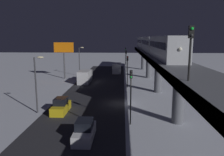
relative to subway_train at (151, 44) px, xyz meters
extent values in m
plane|color=silver|center=(6.72, 20.42, -8.62)|extent=(240.00, 240.00, 0.00)
cube|color=#28282D|center=(11.71, 20.42, -8.62)|extent=(11.00, 92.50, 0.01)
cube|color=slate|center=(0.00, 20.42, -2.18)|extent=(5.00, 92.50, 0.80)
cube|color=#38383D|center=(2.38, 20.42, -2.18)|extent=(0.24, 90.65, 0.80)
cylinder|color=slate|center=(0.00, -18.13, -5.60)|extent=(1.40, 1.40, 6.04)
cylinder|color=slate|center=(0.00, -2.71, -5.60)|extent=(1.40, 1.40, 6.04)
cylinder|color=slate|center=(0.00, 12.71, -5.60)|extent=(1.40, 1.40, 6.04)
cylinder|color=slate|center=(0.00, 28.12, -5.60)|extent=(1.40, 1.40, 6.04)
cube|color=#B7BABF|center=(0.00, 18.60, -0.08)|extent=(2.90, 18.00, 3.40)
cube|color=black|center=(0.00, 18.60, 0.33)|extent=(2.94, 16.20, 0.90)
cube|color=#B7BABF|center=(0.00, 0.00, -0.08)|extent=(2.90, 18.00, 3.40)
cube|color=black|center=(0.00, 0.00, 0.33)|extent=(2.94, 16.20, 0.90)
cube|color=#B7BABF|center=(0.00, -18.60, -0.08)|extent=(2.90, 18.00, 3.40)
cube|color=black|center=(0.00, -18.60, 0.33)|extent=(2.94, 16.20, 0.90)
sphere|color=white|center=(0.00, 27.65, 0.09)|extent=(0.44, 0.44, 0.44)
cylinder|color=black|center=(1.67, 37.30, -0.18)|extent=(0.16, 0.16, 3.20)
cube|color=black|center=(1.67, 37.30, 1.77)|extent=(0.36, 0.28, 0.90)
sphere|color=#19F23F|center=(1.67, 37.46, 2.00)|extent=(0.22, 0.22, 0.22)
sphere|color=#333333|center=(1.67, 37.46, 1.54)|extent=(0.22, 0.22, 0.22)
cube|color=gold|center=(14.91, 24.94, -8.07)|extent=(1.80, 4.43, 1.10)
cube|color=black|center=(14.91, 24.94, -7.08)|extent=(1.58, 2.13, 0.87)
cube|color=silver|center=(10.31, 33.01, -8.07)|extent=(1.80, 4.48, 1.10)
cube|color=black|center=(10.31, 33.01, -7.08)|extent=(1.58, 2.15, 0.87)
cube|color=#B2B2B7|center=(8.31, -14.00, -7.42)|extent=(2.30, 2.20, 2.40)
cube|color=silver|center=(8.31, -10.20, -7.22)|extent=(2.40, 5.00, 2.80)
cube|color=#B2B2B7|center=(15.11, 1.10, -7.42)|extent=(2.30, 2.20, 2.40)
cube|color=silver|center=(15.11, 4.90, -7.22)|extent=(2.40, 5.00, 2.80)
cylinder|color=#2D2D2D|center=(5.61, 28.94, -5.87)|extent=(0.16, 0.16, 5.50)
cube|color=black|center=(5.61, 28.94, -2.67)|extent=(0.32, 0.32, 0.90)
sphere|color=black|center=(5.61, 29.12, -2.37)|extent=(0.20, 0.20, 0.20)
sphere|color=black|center=(5.61, 29.12, -2.67)|extent=(0.20, 0.20, 0.20)
sphere|color=#19E53F|center=(5.61, 29.12, -2.97)|extent=(0.20, 0.20, 0.20)
cylinder|color=#2D2D2D|center=(5.61, 9.07, -5.87)|extent=(0.16, 0.16, 5.50)
cube|color=black|center=(5.61, 9.07, -2.67)|extent=(0.32, 0.32, 0.90)
sphere|color=red|center=(5.61, 9.25, -2.37)|extent=(0.20, 0.20, 0.20)
sphere|color=black|center=(5.61, 9.25, -2.67)|extent=(0.20, 0.20, 0.20)
sphere|color=black|center=(5.61, 9.25, -2.97)|extent=(0.20, 0.20, 0.20)
cylinder|color=#2D2D2D|center=(5.61, -10.81, -5.87)|extent=(0.16, 0.16, 5.50)
cube|color=black|center=(5.61, -10.81, -2.67)|extent=(0.32, 0.32, 0.90)
sphere|color=black|center=(5.61, -10.63, -2.37)|extent=(0.20, 0.20, 0.20)
sphere|color=yellow|center=(5.61, -10.63, -2.67)|extent=(0.20, 0.20, 0.20)
sphere|color=black|center=(5.61, -10.63, -2.97)|extent=(0.20, 0.20, 0.20)
cylinder|color=#2D2D2D|center=(5.61, -30.68, -5.87)|extent=(0.16, 0.16, 5.50)
cube|color=black|center=(5.61, -30.68, -2.67)|extent=(0.32, 0.32, 0.90)
sphere|color=black|center=(5.61, -30.50, -2.37)|extent=(0.20, 0.20, 0.20)
sphere|color=black|center=(5.61, -30.50, -2.67)|extent=(0.20, 0.20, 0.20)
sphere|color=#19E53F|center=(5.61, -30.50, -2.97)|extent=(0.20, 0.20, 0.20)
cylinder|color=#4C4C51|center=(20.96, -0.54, -5.37)|extent=(0.36, 0.36, 6.50)
cube|color=orange|center=(20.96, -0.54, -0.92)|extent=(4.80, 0.30, 2.40)
cylinder|color=#38383D|center=(18.01, 25.42, -4.87)|extent=(0.20, 0.20, 7.50)
ellipsoid|color=#F4E5B2|center=(17.21, 25.42, -1.12)|extent=(0.90, 0.44, 0.30)
cylinder|color=#38383D|center=(18.01, -4.58, -4.87)|extent=(0.20, 0.20, 7.50)
ellipsoid|color=#F4E5B2|center=(17.21, -4.58, -1.12)|extent=(0.90, 0.44, 0.30)
camera|label=1|loc=(6.54, 53.99, 1.35)|focal=36.12mm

